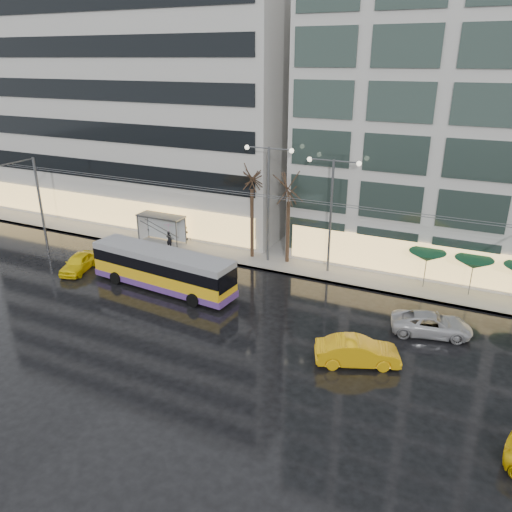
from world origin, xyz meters
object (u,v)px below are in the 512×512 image
Objects in this scene: trolleybus at (163,270)px; bus_shelter at (159,222)px; taxi_a at (79,263)px; street_lamp_near at (268,189)px.

trolleybus is 2.67× the size of bus_shelter.
trolleybus is 7.73m from taxi_a.
bus_shelter is 11.14m from street_lamp_near.
taxi_a is (-12.32, -7.91, -5.32)m from street_lamp_near.
street_lamp_near reaches higher than bus_shelter.
taxi_a is (-7.70, -0.19, -0.72)m from trolleybus.
street_lamp_near is at bearing 59.08° from trolleybus.
taxi_a is at bearing -147.29° from street_lamp_near.
trolleybus reaches higher than bus_shelter.
trolleybus reaches higher than taxi_a.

